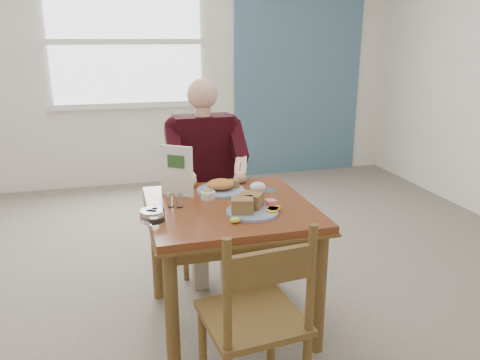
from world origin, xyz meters
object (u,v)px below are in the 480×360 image
object	(u,v)px
chair_near	(257,321)
far_plate	(221,187)
near_plate	(251,206)
table	(230,223)
diner	(205,163)
chair_far	(204,203)

from	to	relation	value
chair_near	far_plate	distance (m)	1.01
chair_near	near_plate	xyz separation A→B (m)	(0.14, 0.58, 0.31)
table	far_plate	world-z (taller)	far_plate
diner	near_plate	world-z (taller)	diner
table	near_plate	xyz separation A→B (m)	(0.08, -0.15, 0.15)
chair_near	far_plate	size ratio (longest dim) A/B	3.19
far_plate	near_plate	bearing A→B (deg)	-79.72
far_plate	table	bearing A→B (deg)	-91.79
chair_far	far_plate	world-z (taller)	chair_far
near_plate	diner	bearing A→B (deg)	95.20
table	near_plate	size ratio (longest dim) A/B	2.54
near_plate	far_plate	size ratio (longest dim) A/B	1.22
diner	chair_near	bearing A→B (deg)	-92.48
table	chair_far	bearing A→B (deg)	90.00
table	chair_far	distance (m)	0.81
chair_near	far_plate	xyz separation A→B (m)	(0.07, 0.96, 0.30)
chair_near	diner	bearing A→B (deg)	87.52
chair_far	diner	xyz separation A→B (m)	(0.00, -0.09, 0.33)
diner	near_plate	xyz separation A→B (m)	(0.08, -0.86, -0.03)
chair_near	diner	distance (m)	1.47
chair_near	table	bearing A→B (deg)	85.11
table	diner	xyz separation A→B (m)	(0.00, 0.71, 0.17)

